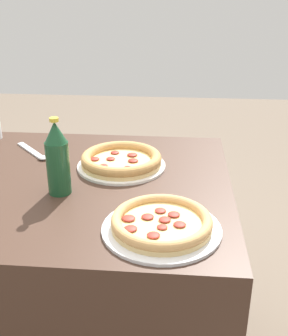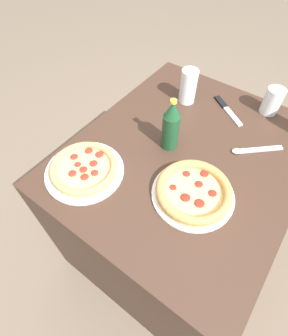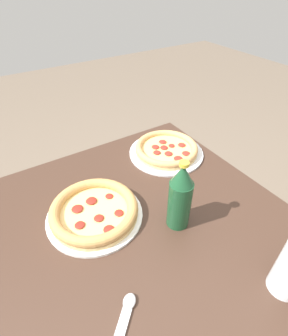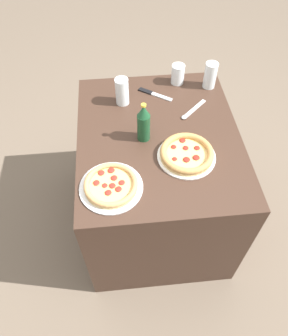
{
  "view_description": "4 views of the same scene",
  "coord_description": "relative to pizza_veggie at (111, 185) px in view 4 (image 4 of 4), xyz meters",
  "views": [
    {
      "loc": [
        -0.33,
        1.07,
        1.29
      ],
      "look_at": [
        -0.24,
        0.03,
        0.83
      ],
      "focal_mm": 45.0,
      "sensor_mm": 36.0,
      "label": 1
    },
    {
      "loc": [
        -0.62,
        -0.25,
        1.5
      ],
      "look_at": [
        -0.19,
        0.06,
        0.82
      ],
      "focal_mm": 28.0,
      "sensor_mm": 36.0,
      "label": 2
    },
    {
      "loc": [
        0.34,
        -0.26,
        1.34
      ],
      "look_at": [
        -0.19,
        0.08,
        0.84
      ],
      "focal_mm": 28.0,
      "sensor_mm": 36.0,
      "label": 3
    },
    {
      "loc": [
        -1.12,
        0.18,
        1.93
      ],
      "look_at": [
        -0.25,
        0.1,
        0.83
      ],
      "focal_mm": 35.0,
      "sensor_mm": 36.0,
      "label": 4
    }
  ],
  "objects": [
    {
      "name": "ground_plane",
      "position": [
        0.3,
        -0.24,
        -0.78
      ],
      "size": [
        8.0,
        8.0,
        0.0
      ],
      "primitive_type": "plane",
      "color": "#6B5B4C"
    },
    {
      "name": "table",
      "position": [
        0.3,
        -0.24,
        -0.4
      ],
      "size": [
        0.96,
        0.8,
        0.76
      ],
      "color": "#3D281E",
      "rests_on": "ground_plane"
    },
    {
      "name": "pizza_veggie",
      "position": [
        0.0,
        0.0,
        0.0
      ],
      "size": [
        0.28,
        0.28,
        0.04
      ],
      "color": "silver",
      "rests_on": "table"
    },
    {
      "name": "pizza_margherita",
      "position": [
        0.14,
        -0.35,
        0.0
      ],
      "size": [
        0.27,
        0.27,
        0.04
      ],
      "color": "white",
      "rests_on": "table"
    },
    {
      "name": "glass_iced_tea",
      "position": [
        0.56,
        -0.08,
        0.05
      ],
      "size": [
        0.07,
        0.07,
        0.15
      ],
      "color": "white",
      "rests_on": "table"
    },
    {
      "name": "glass_red_wine",
      "position": [
        0.7,
        -0.4,
        0.03
      ],
      "size": [
        0.07,
        0.07,
        0.11
      ],
      "color": "white",
      "rests_on": "table"
    },
    {
      "name": "glass_cola",
      "position": [
        0.65,
        -0.57,
        0.05
      ],
      "size": [
        0.07,
        0.07,
        0.15
      ],
      "color": "white",
      "rests_on": "table"
    },
    {
      "name": "beer_bottle",
      "position": [
        0.28,
        -0.17,
        0.08
      ],
      "size": [
        0.06,
        0.06,
        0.21
      ],
      "color": "#194728",
      "rests_on": "table"
    },
    {
      "name": "knife",
      "position": [
        0.61,
        -0.26,
        -0.02
      ],
      "size": [
        0.13,
        0.18,
        0.01
      ],
      "color": "black",
      "rests_on": "table"
    },
    {
      "name": "spoon",
      "position": [
        0.44,
        -0.43,
        -0.01
      ],
      "size": [
        0.15,
        0.16,
        0.01
      ],
      "color": "silver",
      "rests_on": "table"
    }
  ]
}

